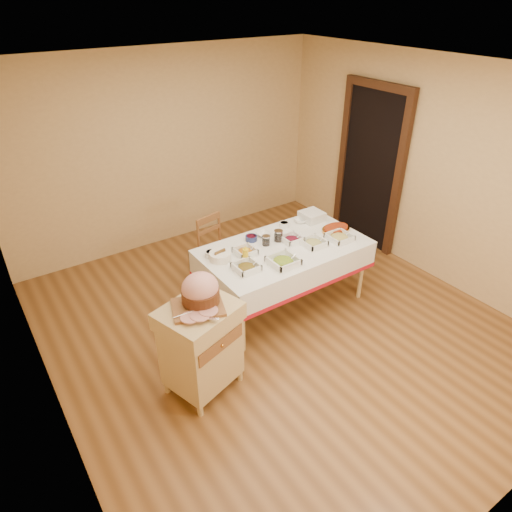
% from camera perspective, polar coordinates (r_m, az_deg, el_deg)
% --- Properties ---
extents(room_shell, '(5.00, 5.00, 5.00)m').
position_cam_1_polar(room_shell, '(4.35, 3.05, 4.69)').
color(room_shell, brown).
rests_on(room_shell, ground).
extents(doorway, '(0.09, 1.10, 2.20)m').
position_cam_1_polar(doorway, '(6.44, 14.12, 10.88)').
color(doorway, black).
rests_on(doorway, ground).
extents(dining_table, '(1.82, 1.02, 0.76)m').
position_cam_1_polar(dining_table, '(5.06, 3.50, -0.36)').
color(dining_table, tan).
rests_on(dining_table, ground).
extents(butcher_cart, '(0.76, 0.69, 0.90)m').
position_cam_1_polar(butcher_cart, '(4.09, -6.89, -10.84)').
color(butcher_cart, tan).
rests_on(butcher_cart, ground).
extents(dining_chair, '(0.46, 0.44, 0.87)m').
position_cam_1_polar(dining_chair, '(5.54, -4.92, 0.73)').
color(dining_chair, brown).
rests_on(dining_chair, ground).
extents(ham_on_board, '(0.45, 0.43, 0.30)m').
position_cam_1_polar(ham_on_board, '(3.82, -7.02, -4.52)').
color(ham_on_board, brown).
rests_on(ham_on_board, butcher_cart).
extents(serving_dish_a, '(0.24, 0.23, 0.10)m').
position_cam_1_polar(serving_dish_a, '(4.54, -1.22, -1.40)').
color(serving_dish_a, white).
rests_on(serving_dish_a, dining_table).
extents(serving_dish_b, '(0.28, 0.28, 0.11)m').
position_cam_1_polar(serving_dish_b, '(4.64, 3.43, -0.64)').
color(serving_dish_b, white).
rests_on(serving_dish_b, dining_table).
extents(serving_dish_c, '(0.24, 0.24, 0.10)m').
position_cam_1_polar(serving_dish_c, '(5.01, 7.22, 1.66)').
color(serving_dish_c, white).
rests_on(serving_dish_c, dining_table).
extents(serving_dish_d, '(0.25, 0.25, 0.10)m').
position_cam_1_polar(serving_dish_d, '(5.17, 10.40, 2.33)').
color(serving_dish_d, white).
rests_on(serving_dish_d, dining_table).
extents(serving_dish_e, '(0.22, 0.21, 0.10)m').
position_cam_1_polar(serving_dish_e, '(4.81, -1.36, 0.58)').
color(serving_dish_e, white).
rests_on(serving_dish_e, dining_table).
extents(serving_dish_f, '(0.22, 0.21, 0.10)m').
position_cam_1_polar(serving_dish_f, '(5.06, 4.51, 2.13)').
color(serving_dish_f, white).
rests_on(serving_dish_f, dining_table).
extents(small_bowl_left, '(0.13, 0.13, 0.06)m').
position_cam_1_polar(small_bowl_left, '(4.79, -5.65, 0.30)').
color(small_bowl_left, white).
rests_on(small_bowl_left, dining_table).
extents(small_bowl_mid, '(0.13, 0.13, 0.06)m').
position_cam_1_polar(small_bowl_mid, '(5.07, -0.59, 2.29)').
color(small_bowl_mid, navy).
rests_on(small_bowl_mid, dining_table).
extents(small_bowl_right, '(0.11, 0.11, 0.06)m').
position_cam_1_polar(small_bowl_right, '(5.37, 3.53, 3.98)').
color(small_bowl_right, white).
rests_on(small_bowl_right, dining_table).
extents(bowl_white_imported, '(0.17, 0.17, 0.04)m').
position_cam_1_polar(bowl_white_imported, '(5.17, 0.93, 2.74)').
color(bowl_white_imported, white).
rests_on(bowl_white_imported, dining_table).
extents(bowl_small_imported, '(0.16, 0.16, 0.05)m').
position_cam_1_polar(bowl_small_imported, '(5.50, 5.60, 4.45)').
color(bowl_small_imported, white).
rests_on(bowl_small_imported, dining_table).
extents(preserve_jar_left, '(0.09, 0.09, 0.11)m').
position_cam_1_polar(preserve_jar_left, '(4.97, 1.25, 1.90)').
color(preserve_jar_left, silver).
rests_on(preserve_jar_left, dining_table).
extents(preserve_jar_right, '(0.10, 0.10, 0.13)m').
position_cam_1_polar(preserve_jar_right, '(5.05, 2.81, 2.48)').
color(preserve_jar_right, silver).
rests_on(preserve_jar_right, dining_table).
extents(mustard_bottle, '(0.06, 0.06, 0.19)m').
position_cam_1_polar(mustard_bottle, '(4.64, -1.32, 0.15)').
color(mustard_bottle, yellow).
rests_on(mustard_bottle, dining_table).
extents(bread_basket, '(0.23, 0.23, 0.10)m').
position_cam_1_polar(bread_basket, '(4.72, -4.51, -0.01)').
color(bread_basket, white).
rests_on(bread_basket, dining_table).
extents(plate_stack, '(0.25, 0.25, 0.11)m').
position_cam_1_polar(plate_stack, '(5.55, 6.99, 4.98)').
color(plate_stack, white).
rests_on(plate_stack, dining_table).
extents(brass_platter, '(0.36, 0.26, 0.05)m').
position_cam_1_polar(brass_platter, '(5.36, 9.96, 3.37)').
color(brass_platter, gold).
rests_on(brass_platter, dining_table).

